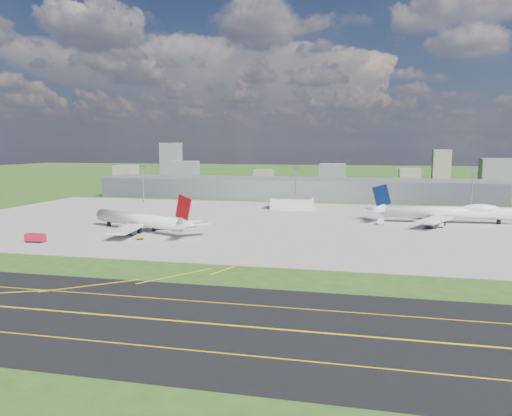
% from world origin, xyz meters
% --- Properties ---
extents(ground, '(1400.00, 1400.00, 0.00)m').
position_xyz_m(ground, '(0.00, 150.00, 0.00)').
color(ground, '#2F5019').
rests_on(ground, ground).
extents(taxiway, '(1400.00, 60.00, 0.06)m').
position_xyz_m(taxiway, '(0.00, -110.00, 0.03)').
color(taxiway, black).
rests_on(taxiway, ground).
extents(apron, '(360.00, 190.00, 0.08)m').
position_xyz_m(apron, '(10.00, 40.00, 0.04)').
color(apron, gray).
rests_on(apron, ground).
extents(terminal, '(300.00, 42.00, 15.00)m').
position_xyz_m(terminal, '(0.00, 165.00, 7.50)').
color(terminal, slate).
rests_on(terminal, ground).
extents(ops_building, '(26.00, 16.00, 8.00)m').
position_xyz_m(ops_building, '(10.00, 100.00, 4.00)').
color(ops_building, silver).
rests_on(ops_building, ground).
extents(mast_west, '(3.50, 2.00, 25.90)m').
position_xyz_m(mast_west, '(-100.00, 115.00, 17.71)').
color(mast_west, gray).
rests_on(mast_west, ground).
extents(mast_center, '(3.50, 2.00, 25.90)m').
position_xyz_m(mast_center, '(10.00, 115.00, 17.71)').
color(mast_center, gray).
rests_on(mast_center, ground).
extents(mast_east, '(3.50, 2.00, 25.90)m').
position_xyz_m(mast_east, '(120.00, 115.00, 17.71)').
color(mast_east, gray).
rests_on(mast_east, ground).
extents(airliner_red_twin, '(66.36, 50.02, 19.26)m').
position_xyz_m(airliner_red_twin, '(-46.04, 0.29, 5.13)').
color(airliner_red_twin, silver).
rests_on(airliner_red_twin, ground).
extents(airliner_blue_quad, '(77.48, 60.63, 20.23)m').
position_xyz_m(airliner_blue_quad, '(97.82, 59.75, 5.62)').
color(airliner_blue_quad, silver).
rests_on(airliner_blue_quad, ground).
extents(fire_truck, '(8.48, 3.78, 3.66)m').
position_xyz_m(fire_truck, '(-77.94, -34.43, 1.82)').
color(fire_truck, red).
rests_on(fire_truck, ground).
extents(tug_yellow, '(3.71, 3.28, 1.64)m').
position_xyz_m(tug_yellow, '(-37.93, -19.10, 0.86)').
color(tug_yellow, '#C58F0B').
rests_on(tug_yellow, ground).
extents(van_white_near, '(3.32, 5.75, 2.73)m').
position_xyz_m(van_white_near, '(64.17, 47.11, 1.37)').
color(van_white_near, white).
rests_on(van_white_near, ground).
extents(van_white_far, '(4.33, 2.38, 2.20)m').
position_xyz_m(van_white_far, '(92.18, 43.36, 1.12)').
color(van_white_far, white).
rests_on(van_white_far, ground).
extents(bldg_far_w, '(24.00, 20.00, 18.00)m').
position_xyz_m(bldg_far_w, '(-220.00, 320.00, 9.00)').
color(bldg_far_w, gray).
rests_on(bldg_far_w, ground).
extents(bldg_w, '(28.00, 22.00, 24.00)m').
position_xyz_m(bldg_w, '(-140.00, 300.00, 12.00)').
color(bldg_w, slate).
rests_on(bldg_w, ground).
extents(bldg_cw, '(20.00, 18.00, 14.00)m').
position_xyz_m(bldg_cw, '(-60.00, 340.00, 7.00)').
color(bldg_cw, gray).
rests_on(bldg_cw, ground).
extents(bldg_c, '(26.00, 20.00, 22.00)m').
position_xyz_m(bldg_c, '(20.00, 310.00, 11.00)').
color(bldg_c, slate).
rests_on(bldg_c, ground).
extents(bldg_ce, '(22.00, 24.00, 16.00)m').
position_xyz_m(bldg_ce, '(100.00, 350.00, 8.00)').
color(bldg_ce, gray).
rests_on(bldg_ce, ground).
extents(bldg_e, '(30.00, 22.00, 28.00)m').
position_xyz_m(bldg_e, '(180.00, 320.00, 14.00)').
color(bldg_e, slate).
rests_on(bldg_e, ground).
extents(bldg_tall_w, '(22.00, 20.00, 44.00)m').
position_xyz_m(bldg_tall_w, '(-180.00, 360.00, 22.00)').
color(bldg_tall_w, slate).
rests_on(bldg_tall_w, ground).
extents(bldg_tall_e, '(20.00, 18.00, 36.00)m').
position_xyz_m(bldg_tall_e, '(140.00, 410.00, 18.00)').
color(bldg_tall_e, gray).
rests_on(bldg_tall_e, ground).
extents(tree_far_w, '(7.20, 7.20, 8.80)m').
position_xyz_m(tree_far_w, '(-200.00, 270.00, 5.18)').
color(tree_far_w, '#382314').
rests_on(tree_far_w, ground).
extents(tree_w, '(6.75, 6.75, 8.25)m').
position_xyz_m(tree_w, '(-110.00, 265.00, 4.86)').
color(tree_w, '#382314').
rests_on(tree_w, ground).
extents(tree_c, '(8.10, 8.10, 9.90)m').
position_xyz_m(tree_c, '(-20.00, 280.00, 5.84)').
color(tree_c, '#382314').
rests_on(tree_c, ground).
extents(tree_e, '(7.65, 7.65, 9.35)m').
position_xyz_m(tree_e, '(70.00, 275.00, 5.51)').
color(tree_e, '#382314').
rests_on(tree_e, ground).
extents(tree_far_e, '(6.30, 6.30, 7.70)m').
position_xyz_m(tree_far_e, '(160.00, 285.00, 4.53)').
color(tree_far_e, '#382314').
rests_on(tree_far_e, ground).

